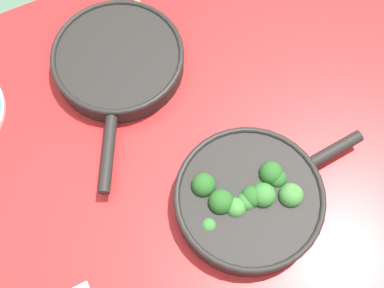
% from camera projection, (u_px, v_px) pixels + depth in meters
% --- Properties ---
extents(ground_plane, '(14.00, 14.00, 0.00)m').
position_uv_depth(ground_plane, '(192.00, 237.00, 1.78)').
color(ground_plane, '#51755B').
extents(dining_table_red, '(1.29, 0.97, 0.76)m').
position_uv_depth(dining_table_red, '(192.00, 162.00, 1.15)').
color(dining_table_red, red).
rests_on(dining_table_red, ground_plane).
extents(skillet_broccoli, '(0.40, 0.28, 0.08)m').
position_uv_depth(skillet_broccoli, '(250.00, 198.00, 1.00)').
color(skillet_broccoli, black).
rests_on(skillet_broccoli, dining_table_red).
extents(skillet_eggs, '(0.29, 0.41, 0.05)m').
position_uv_depth(skillet_eggs, '(118.00, 61.00, 1.12)').
color(skillet_eggs, black).
rests_on(skillet_eggs, dining_table_red).
extents(wooden_spoon, '(0.04, 0.38, 0.02)m').
position_uv_depth(wooden_spoon, '(139.00, 6.00, 1.20)').
color(wooden_spoon, '#A87A4C').
rests_on(wooden_spoon, dining_table_red).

